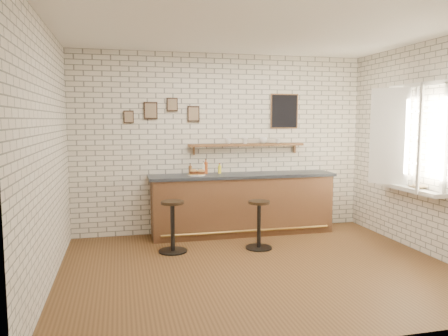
# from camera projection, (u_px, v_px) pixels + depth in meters

# --- Properties ---
(ground) EXTENTS (5.00, 5.00, 0.00)m
(ground) POSITION_uv_depth(u_px,v_px,m) (258.00, 268.00, 5.64)
(ground) COLOR brown
(ground) RESTS_ON ground
(bar_counter) EXTENTS (3.10, 0.65, 1.01)m
(bar_counter) POSITION_uv_depth(u_px,v_px,m) (242.00, 204.00, 7.29)
(bar_counter) COLOR brown
(bar_counter) RESTS_ON ground
(sandwich_plate) EXTENTS (0.28, 0.28, 0.01)m
(sandwich_plate) POSITION_uv_depth(u_px,v_px,m) (197.00, 175.00, 7.04)
(sandwich_plate) COLOR white
(sandwich_plate) RESTS_ON bar_counter
(ciabatta_sandwich) EXTENTS (0.27, 0.19, 0.08)m
(ciabatta_sandwich) POSITION_uv_depth(u_px,v_px,m) (197.00, 172.00, 7.04)
(ciabatta_sandwich) COLOR tan
(ciabatta_sandwich) RESTS_ON sandwich_plate
(potato_chips) EXTENTS (0.25, 0.18, 0.00)m
(potato_chips) POSITION_uv_depth(u_px,v_px,m) (195.00, 175.00, 7.03)
(potato_chips) COLOR gold
(potato_chips) RESTS_ON sandwich_plate
(bitters_bottle_brown) EXTENTS (0.06, 0.06, 0.18)m
(bitters_bottle_brown) POSITION_uv_depth(u_px,v_px,m) (190.00, 170.00, 7.17)
(bitters_bottle_brown) COLOR brown
(bitters_bottle_brown) RESTS_ON bar_counter
(bitters_bottle_white) EXTENTS (0.05, 0.05, 0.21)m
(bitters_bottle_white) POSITION_uv_depth(u_px,v_px,m) (204.00, 169.00, 7.22)
(bitters_bottle_white) COLOR white
(bitters_bottle_white) RESTS_ON bar_counter
(bitters_bottle_amber) EXTENTS (0.06, 0.06, 0.25)m
(bitters_bottle_amber) POSITION_uv_depth(u_px,v_px,m) (206.00, 168.00, 7.23)
(bitters_bottle_amber) COLOR #AD491B
(bitters_bottle_amber) RESTS_ON bar_counter
(condiment_bottle_yellow) EXTENTS (0.05, 0.05, 0.17)m
(condiment_bottle_yellow) POSITION_uv_depth(u_px,v_px,m) (220.00, 169.00, 7.29)
(condiment_bottle_yellow) COLOR yellow
(condiment_bottle_yellow) RESTS_ON bar_counter
(bar_stool_left) EXTENTS (0.41, 0.41, 0.75)m
(bar_stool_left) POSITION_uv_depth(u_px,v_px,m) (173.00, 225.00, 6.28)
(bar_stool_left) COLOR black
(bar_stool_left) RESTS_ON ground
(bar_stool_right) EXTENTS (0.41, 0.41, 0.72)m
(bar_stool_right) POSITION_uv_depth(u_px,v_px,m) (259.00, 223.00, 6.45)
(bar_stool_right) COLOR black
(bar_stool_right) RESTS_ON ground
(wall_shelf) EXTENTS (2.00, 0.18, 0.18)m
(wall_shelf) POSITION_uv_depth(u_px,v_px,m) (247.00, 145.00, 7.41)
(wall_shelf) COLOR brown
(wall_shelf) RESTS_ON ground
(shelf_cup_a) EXTENTS (0.13, 0.13, 0.09)m
(shelf_cup_a) POSITION_uv_depth(u_px,v_px,m) (229.00, 141.00, 7.33)
(shelf_cup_a) COLOR white
(shelf_cup_a) RESTS_ON wall_shelf
(shelf_cup_b) EXTENTS (0.15, 0.15, 0.10)m
(shelf_cup_b) POSITION_uv_depth(u_px,v_px,m) (245.00, 141.00, 7.39)
(shelf_cup_b) COLOR white
(shelf_cup_b) RESTS_ON wall_shelf
(shelf_cup_c) EXTENTS (0.16, 0.16, 0.11)m
(shelf_cup_c) POSITION_uv_depth(u_px,v_px,m) (263.00, 140.00, 7.47)
(shelf_cup_c) COLOR white
(shelf_cup_c) RESTS_ON wall_shelf
(shelf_cup_d) EXTENTS (0.11, 0.11, 0.08)m
(shelf_cup_d) POSITION_uv_depth(u_px,v_px,m) (278.00, 141.00, 7.53)
(shelf_cup_d) COLOR white
(shelf_cup_d) RESTS_ON wall_shelf
(back_wall_decor) EXTENTS (2.96, 0.02, 0.56)m
(back_wall_decor) POSITION_uv_depth(u_px,v_px,m) (236.00, 111.00, 7.38)
(back_wall_decor) COLOR black
(back_wall_decor) RESTS_ON ground
(window_sill) EXTENTS (0.20, 1.35, 0.06)m
(window_sill) POSITION_uv_depth(u_px,v_px,m) (408.00, 189.00, 6.39)
(window_sill) COLOR white
(window_sill) RESTS_ON ground
(casement_window) EXTENTS (0.40, 1.30, 1.56)m
(casement_window) POSITION_uv_depth(u_px,v_px,m) (408.00, 137.00, 6.29)
(casement_window) COLOR white
(casement_window) RESTS_ON ground
(book_lower) EXTENTS (0.21, 0.26, 0.02)m
(book_lower) POSITION_uv_depth(u_px,v_px,m) (412.00, 187.00, 6.28)
(book_lower) COLOR tan
(book_lower) RESTS_ON window_sill
(book_upper) EXTENTS (0.25, 0.28, 0.02)m
(book_upper) POSITION_uv_depth(u_px,v_px,m) (414.00, 186.00, 6.24)
(book_upper) COLOR tan
(book_upper) RESTS_ON book_lower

